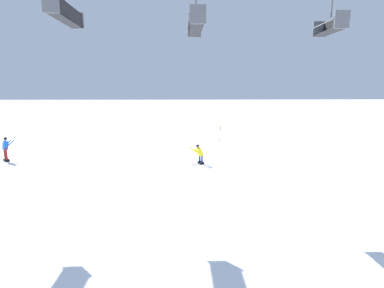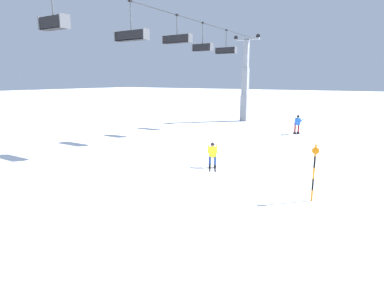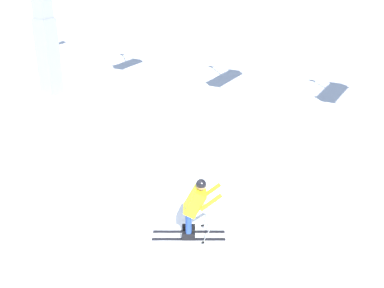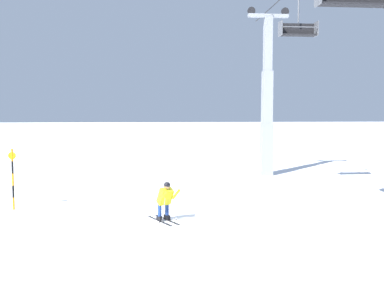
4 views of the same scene
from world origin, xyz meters
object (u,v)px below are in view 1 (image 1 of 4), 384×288
(chairlift_seat_second, at_px, (198,23))
(trail_marker_pole, at_px, (220,133))
(skier_distant_uphill, at_px, (6,147))
(skier_carving_main, at_px, (199,153))
(chairlift_seat_nearest, at_px, (332,23))
(chairlift_seat_middle, at_px, (67,13))

(chairlift_seat_second, height_order, trail_marker_pole, chairlift_seat_second)
(trail_marker_pole, distance_m, skier_distant_uphill, 15.97)
(skier_carving_main, distance_m, chairlift_seat_nearest, 10.20)
(chairlift_seat_nearest, bearing_deg, skier_carving_main, -51.52)
(chairlift_seat_nearest, distance_m, trail_marker_pole, 13.48)
(skier_carving_main, xyz_separation_m, skier_distant_uphill, (13.19, -1.34, 0.23))
(skier_distant_uphill, bearing_deg, chairlift_seat_second, 149.76)
(chairlift_seat_middle, height_order, skier_distant_uphill, chairlift_seat_middle)
(skier_carving_main, relative_size, skier_distant_uphill, 0.90)
(skier_carving_main, bearing_deg, trail_marker_pole, -111.27)
(skier_carving_main, bearing_deg, chairlift_seat_second, 85.36)
(chairlift_seat_middle, bearing_deg, skier_carving_main, -131.97)
(chairlift_seat_second, relative_size, skier_distant_uphill, 1.40)
(skier_carving_main, distance_m, chairlift_seat_middle, 10.69)
(chairlift_seat_middle, relative_size, trail_marker_pole, 1.04)
(chairlift_seat_second, bearing_deg, skier_carving_main, -94.64)
(chairlift_seat_nearest, bearing_deg, skier_distant_uphill, -22.34)
(skier_carving_main, distance_m, trail_marker_pole, 6.06)
(chairlift_seat_second, bearing_deg, chairlift_seat_middle, -0.00)
(skier_carving_main, relative_size, trail_marker_pole, 0.68)
(trail_marker_pole, bearing_deg, chairlift_seat_second, 77.08)
(skier_carving_main, relative_size, chairlift_seat_second, 0.64)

